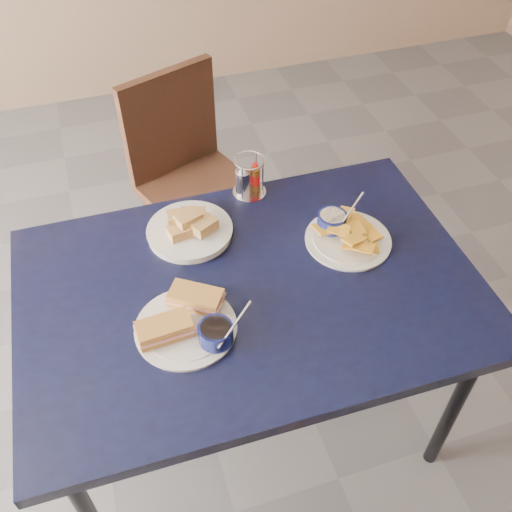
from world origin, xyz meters
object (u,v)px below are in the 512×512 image
object	(u,v)px
sandwich_plate	(189,322)
bread_basket	(190,229)
dining_table	(250,300)
condiment_caddy	(248,179)
plantain_plate	(343,232)
chair_far	(194,163)

from	to	relation	value
sandwich_plate	bread_basket	xyz separation A→B (m)	(0.08, 0.34, -0.00)
dining_table	bread_basket	size ratio (longest dim) A/B	5.05
sandwich_plate	condiment_caddy	bearing A→B (deg)	57.24
bread_basket	dining_table	bearing A→B (deg)	-66.19
sandwich_plate	condiment_caddy	distance (m)	0.57
dining_table	bread_basket	xyz separation A→B (m)	(-0.11, 0.25, 0.09)
dining_table	condiment_caddy	size ratio (longest dim) A/B	9.51
dining_table	sandwich_plate	world-z (taller)	sandwich_plate
plantain_plate	bread_basket	distance (m)	0.46
chair_far	sandwich_plate	world-z (taller)	chair_far
sandwich_plate	bread_basket	bearing A→B (deg)	76.60
dining_table	plantain_plate	world-z (taller)	plantain_plate
chair_far	sandwich_plate	distance (m)	1.07
chair_far	sandwich_plate	xyz separation A→B (m)	(-0.23, -1.01, 0.26)
dining_table	condiment_caddy	distance (m)	0.42
chair_far	condiment_caddy	world-z (taller)	chair_far
chair_far	bread_basket	distance (m)	0.73
bread_basket	condiment_caddy	size ratio (longest dim) A/B	1.88
plantain_plate	chair_far	bearing A→B (deg)	109.42
chair_far	bread_basket	size ratio (longest dim) A/B	3.49
plantain_plate	condiment_caddy	bearing A→B (deg)	126.23
sandwich_plate	bread_basket	size ratio (longest dim) A/B	1.17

